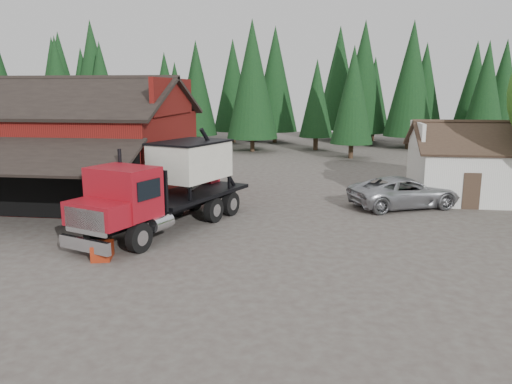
# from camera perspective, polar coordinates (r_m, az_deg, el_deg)

# --- Properties ---
(ground) EXTENTS (120.00, 120.00, 0.00)m
(ground) POSITION_cam_1_polar(r_m,az_deg,el_deg) (19.16, -3.45, -7.82)
(ground) COLOR #483E39
(ground) RESTS_ON ground
(red_barn) EXTENTS (12.80, 13.63, 7.18)m
(red_barn) POSITION_cam_1_polar(r_m,az_deg,el_deg) (31.46, -19.86, 4.21)
(red_barn) COLOR maroon
(red_barn) RESTS_ON ground
(farmhouse) EXTENTS (8.60, 6.42, 4.65)m
(farmhouse) POSITION_cam_1_polar(r_m,az_deg,el_deg) (32.43, 24.69, 2.21)
(farmhouse) COLOR silver
(farmhouse) RESTS_ON ground
(conifer_backdrop) EXTENTS (76.00, 16.00, 16.00)m
(conifer_backdrop) POSITION_cam_1_polar(r_m,az_deg,el_deg) (60.15, 4.50, 5.50)
(conifer_backdrop) COLOR black
(conifer_backdrop) RESTS_ON ground
(near_pine_a) EXTENTS (4.40, 4.40, 11.40)m
(near_pine_a) POSITION_cam_1_polar(r_m,az_deg,el_deg) (52.40, -21.71, 10.84)
(near_pine_a) COLOR #382619
(near_pine_a) RESTS_ON ground
(near_pine_b) EXTENTS (3.96, 3.96, 10.40)m
(near_pine_b) POSITION_cam_1_polar(r_m,az_deg,el_deg) (47.76, 11.02, 10.83)
(near_pine_b) COLOR #382619
(near_pine_b) RESTS_ON ground
(near_pine_d) EXTENTS (5.28, 5.28, 13.40)m
(near_pine_d) POSITION_cam_1_polar(r_m,az_deg,el_deg) (52.27, -0.42, 12.74)
(near_pine_d) COLOR #382619
(near_pine_d) RESTS_ON ground
(feed_truck) EXTENTS (6.14, 10.39, 4.56)m
(feed_truck) POSITION_cam_1_polar(r_m,az_deg,el_deg) (23.25, -9.99, 0.94)
(feed_truck) COLOR black
(feed_truck) RESTS_ON ground
(silver_car) EXTENTS (6.68, 4.97, 1.69)m
(silver_car) POSITION_cam_1_polar(r_m,az_deg,el_deg) (28.58, 16.61, -0.02)
(silver_car) COLOR #A5A7AD
(silver_car) RESTS_ON ground
(equip_box) EXTENTS (0.95, 1.24, 0.60)m
(equip_box) POSITION_cam_1_polar(r_m,az_deg,el_deg) (20.15, -17.14, -6.45)
(equip_box) COLOR maroon
(equip_box) RESTS_ON ground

